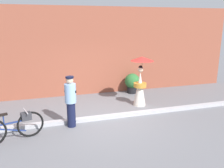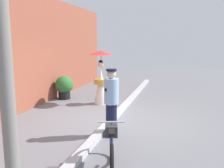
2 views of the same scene
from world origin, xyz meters
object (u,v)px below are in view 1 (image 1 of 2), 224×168
bicycle_near_officer (14,126)px  potted_plant_by_door (133,82)px  person_officer (71,101)px  person_with_parasol (140,80)px

bicycle_near_officer → potted_plant_by_door: size_ratio=1.85×
person_officer → person_with_parasol: bearing=23.0°
bicycle_near_officer → person_officer: 1.72m
bicycle_near_officer → person_with_parasol: 4.75m
person_officer → potted_plant_by_door: 4.22m
person_officer → bicycle_near_officer: bearing=-163.9°
person_with_parasol → potted_plant_by_door: bearing=78.3°
bicycle_near_officer → potted_plant_by_door: 5.76m
potted_plant_by_door → person_with_parasol: bearing=-101.7°
person_with_parasol → potted_plant_by_door: size_ratio=2.11×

